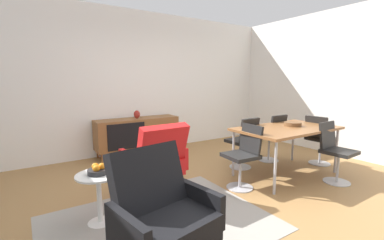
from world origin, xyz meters
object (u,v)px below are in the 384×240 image
vase_cobalt (137,114)px  dining_chair_back_left (244,141)px  wooden_bowl_on_table (293,124)px  fruit_bowl (98,170)px  dining_chair_front_right (335,150)px  dining_chair_near_window (244,154)px  dining_table (287,130)px  lounge_chair_red (156,160)px  dining_chair_back_right (272,136)px  armchair_black_shell (162,213)px  side_table_round (99,193)px  dining_chair_far_end (319,138)px  sideboard (138,132)px

vase_cobalt → dining_chair_back_left: size_ratio=0.18×
wooden_bowl_on_table → fruit_bowl: wooden_bowl_on_table is taller
dining_chair_front_right → dining_chair_near_window: size_ratio=1.00×
vase_cobalt → wooden_bowl_on_table: (1.68, -2.26, -0.03)m
dining_table → fruit_bowl: bearing=177.0°
lounge_chair_red → dining_chair_back_right: bearing=4.1°
lounge_chair_red → armchair_black_shell: bearing=-113.7°
side_table_round → fruit_bowl: size_ratio=2.60×
dining_chair_back_right → fruit_bowl: size_ratio=4.28×
dining_table → dining_chair_near_window: 0.92m
side_table_round → dining_chair_far_end: bearing=-2.3°
dining_chair_front_right → sideboard: bearing=122.9°
vase_cobalt → armchair_black_shell: bearing=-108.3°
dining_table → dining_chair_near_window: dining_chair_near_window is taller
dining_chair_back_left → wooden_bowl_on_table: bearing=-44.6°
dining_chair_front_right → armchair_black_shell: (-2.88, -0.25, -0.00)m
dining_table → dining_chair_back_left: bearing=121.9°
sideboard → dining_chair_far_end: dining_chair_far_end is taller
fruit_bowl → dining_chair_back_left: bearing=9.8°
armchair_black_shell → side_table_round: bearing=103.5°
wooden_bowl_on_table → dining_chair_near_window: bearing=-177.9°
sideboard → dining_chair_back_right: bearing=-43.2°
vase_cobalt → dining_chair_back_right: bearing=-43.1°
dining_table → lounge_chair_red: 2.05m
dining_table → dining_chair_far_end: dining_chair_far_end is taller
vase_cobalt → armchair_black_shell: 3.29m
sideboard → fruit_bowl: bearing=-120.4°
vase_cobalt → dining_table: vase_cobalt is taller
dining_table → sideboard: bearing=123.2°
dining_chair_near_window → armchair_black_shell: armchair_black_shell is taller
sideboard → dining_chair_near_window: dining_chair_near_window is taller
fruit_bowl → vase_cobalt: bearing=59.7°
dining_table → dining_chair_front_right: 0.70m
dining_table → dining_chair_front_right: dining_chair_front_right is taller
wooden_bowl_on_table → dining_chair_front_right: size_ratio=0.30×
dining_chair_far_end → vase_cobalt: bearing=136.1°
vase_cobalt → dining_chair_near_window: vase_cobalt is taller
dining_table → wooden_bowl_on_table: 0.20m
dining_chair_front_right → dining_chair_near_window: 1.35m
armchair_black_shell → side_table_round: 0.99m
dining_table → wooden_bowl_on_table: size_ratio=6.15×
dining_table → dining_chair_front_right: bearing=-58.2°
dining_chair_far_end → armchair_black_shell: bearing=-166.7°
vase_cobalt → armchair_black_shell: size_ratio=0.16×
sideboard → dining_table: bearing=-56.8°
dining_chair_front_right → fruit_bowl: (-3.10, 0.70, 0.09)m
sideboard → dining_table: dining_table is taller
sideboard → dining_chair_far_end: (2.39, -2.29, 0.03)m
vase_cobalt → dining_chair_front_right: (1.85, -2.85, -0.33)m
dining_chair_front_right → wooden_bowl_on_table: bearing=105.5°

